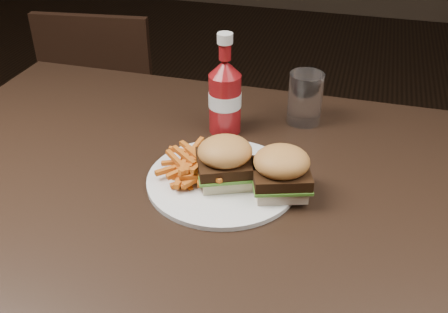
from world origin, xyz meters
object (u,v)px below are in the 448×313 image
(dining_table, at_px, (202,184))
(tumbler, at_px, (305,99))
(ketchup_bottle, at_px, (225,105))
(chair_far, at_px, (120,111))
(plate, at_px, (223,180))

(dining_table, height_order, tumbler, tumbler)
(ketchup_bottle, height_order, tumbler, ketchup_bottle)
(chair_far, bearing_deg, dining_table, 119.28)
(chair_far, height_order, tumbler, tumbler)
(chair_far, relative_size, plate, 1.36)
(chair_far, xyz_separation_m, tumbler, (0.71, -0.48, 0.38))
(plate, bearing_deg, ketchup_bottle, 104.45)
(ketchup_bottle, distance_m, tumbler, 0.18)
(chair_far, distance_m, ketchup_bottle, 0.88)
(dining_table, bearing_deg, chair_far, 126.77)
(plate, bearing_deg, dining_table, 166.38)
(ketchup_bottle, xyz_separation_m, tumbler, (0.15, 0.08, -0.01))
(chair_far, xyz_separation_m, plate, (0.60, -0.75, 0.33))
(dining_table, xyz_separation_m, ketchup_bottle, (-0.00, 0.17, 0.08))
(dining_table, bearing_deg, tumbler, 59.86)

